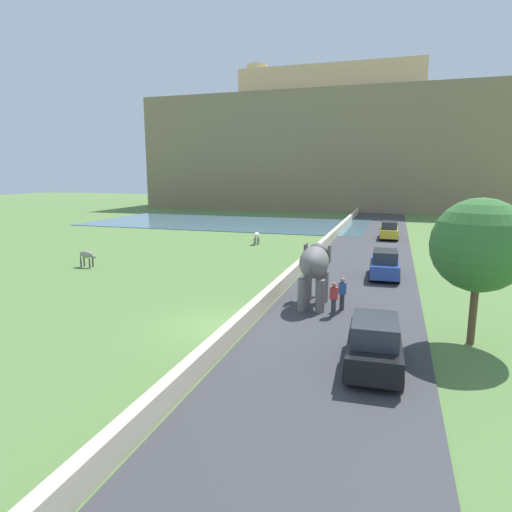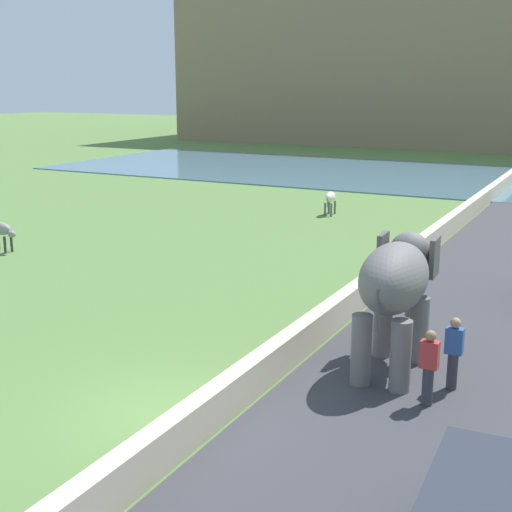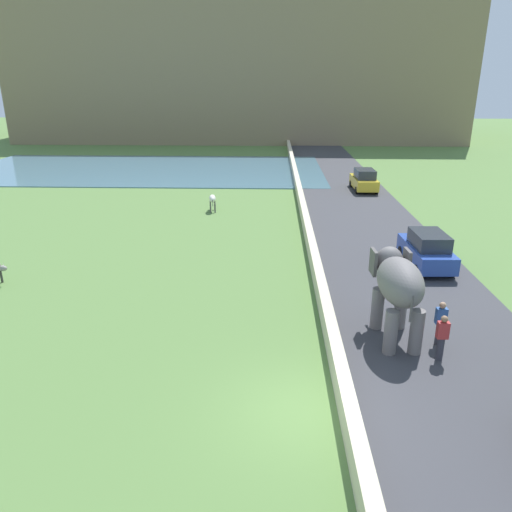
{
  "view_description": "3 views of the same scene",
  "coord_description": "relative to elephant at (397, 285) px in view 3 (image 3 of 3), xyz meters",
  "views": [
    {
      "loc": [
        6.96,
        -16.52,
        6.42
      ],
      "look_at": [
        -0.64,
        7.55,
        1.67
      ],
      "focal_mm": 30.7,
      "sensor_mm": 36.0,
      "label": 1
    },
    {
      "loc": [
        7.53,
        -10.29,
        6.31
      ],
      "look_at": [
        -1.97,
        7.86,
        1.25
      ],
      "focal_mm": 49.23,
      "sensor_mm": 36.0,
      "label": 2
    },
    {
      "loc": [
        -0.85,
        -11.06,
        8.55
      ],
      "look_at": [
        -1.56,
        9.2,
        1.19
      ],
      "focal_mm": 34.04,
      "sensor_mm": 36.0,
      "label": 3
    }
  ],
  "objects": [
    {
      "name": "barrier_wall",
      "position": [
        -2.21,
        13.8,
        -1.64
      ],
      "size": [
        0.4,
        110.0,
        0.79
      ],
      "primitive_type": "cube",
      "color": "beige",
      "rests_on": "ground"
    },
    {
      "name": "road_surface",
      "position": [
        1.59,
        15.8,
        -2.01
      ],
      "size": [
        7.0,
        120.0,
        0.06
      ],
      "primitive_type": "cube",
      "color": "#38383D",
      "rests_on": "ground"
    },
    {
      "name": "lake",
      "position": [
        -17.41,
        33.68,
        -2.0
      ],
      "size": [
        36.0,
        18.0,
        0.08
      ],
      "primitive_type": "cube",
      "color": "slate",
      "rests_on": "ground"
    },
    {
      "name": "car_yellow",
      "position": [
        3.16,
        24.25,
        -1.14
      ],
      "size": [
        1.86,
        4.03,
        1.8
      ],
      "color": "gold",
      "rests_on": "ground"
    },
    {
      "name": "cow_white",
      "position": [
        -8.42,
        17.36,
        -1.2
      ],
      "size": [
        0.59,
        1.42,
        1.15
      ],
      "color": "silver",
      "rests_on": "ground"
    },
    {
      "name": "car_blue",
      "position": [
        3.16,
        6.97,
        -1.14
      ],
      "size": [
        1.91,
        4.06,
        1.8
      ],
      "color": "#2D4CA8",
      "rests_on": "ground"
    },
    {
      "name": "person_trailing",
      "position": [
        1.16,
        -1.48,
        -1.16
      ],
      "size": [
        0.36,
        0.22,
        1.63
      ],
      "color": "#33333D",
      "rests_on": "ground"
    },
    {
      "name": "ground_plane",
      "position": [
        -3.41,
        -4.2,
        -2.04
      ],
      "size": [
        220.0,
        220.0,
        0.0
      ],
      "primitive_type": "plane",
      "color": "#567A3D"
    },
    {
      "name": "person_beside_elephant",
      "position": [
        1.43,
        -0.49,
        -1.16
      ],
      "size": [
        0.36,
        0.22,
        1.63
      ],
      "color": "#33333D",
      "rests_on": "ground"
    },
    {
      "name": "elephant",
      "position": [
        0.0,
        0.0,
        0.0
      ],
      "size": [
        1.53,
        3.5,
        2.99
      ],
      "color": "slate",
      "rests_on": "ground"
    },
    {
      "name": "hill_distant",
      "position": [
        -9.41,
        67.09,
        8.06
      ],
      "size": [
        64.0,
        28.0,
        20.19
      ],
      "primitive_type": "cube",
      "color": "#897556",
      "rests_on": "ground"
    }
  ]
}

